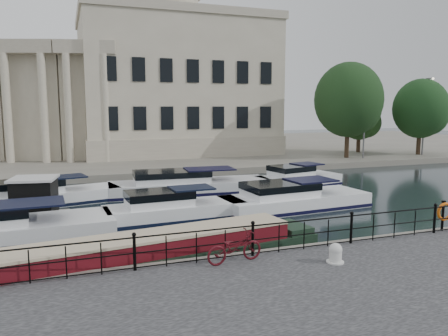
# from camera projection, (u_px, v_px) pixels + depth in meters

# --- Properties ---
(ground_plane) EXTENTS (160.00, 160.00, 0.00)m
(ground_plane) POSITION_uv_depth(u_px,v_px,m) (229.00, 251.00, 17.12)
(ground_plane) COLOR black
(ground_plane) RESTS_ON ground
(far_bank) EXTENTS (120.00, 42.00, 0.55)m
(far_bank) POSITION_uv_depth(u_px,v_px,m) (117.00, 151.00, 53.39)
(far_bank) COLOR #6B665B
(far_bank) RESTS_ON ground_plane
(railing) EXTENTS (24.14, 0.14, 1.22)m
(railing) POSITION_uv_depth(u_px,v_px,m) (253.00, 237.00, 14.86)
(railing) COLOR black
(railing) RESTS_ON near_quay
(civic_building) EXTENTS (53.55, 31.84, 16.85)m
(civic_building) POSITION_uv_depth(u_px,v_px,m) (110.00, 94.00, 48.12)
(civic_building) COLOR #ADA38C
(civic_building) RESTS_ON far_bank
(lamp_posts) EXTENTS (8.24, 1.55, 8.07)m
(lamp_posts) POSITION_uv_depth(u_px,v_px,m) (396.00, 115.00, 44.51)
(lamp_posts) COLOR #59595B
(lamp_posts) RESTS_ON far_bank
(bicycle) EXTENTS (2.03, 0.91, 1.03)m
(bicycle) POSITION_uv_depth(u_px,v_px,m) (234.00, 247.00, 14.21)
(bicycle) COLOR #440C12
(bicycle) RESTS_ON near_quay
(mooring_bollard) EXTENTS (0.58, 0.58, 0.65)m
(mooring_bollard) POSITION_uv_depth(u_px,v_px,m) (335.00, 253.00, 14.25)
(mooring_bollard) COLOR silver
(mooring_bollard) RESTS_ON near_quay
(life_ring_post) EXTENTS (0.77, 0.20, 1.26)m
(life_ring_post) POSITION_uv_depth(u_px,v_px,m) (444.00, 212.00, 17.82)
(life_ring_post) COLOR black
(life_ring_post) RESTS_ON near_quay
(narrowboat) EXTENTS (14.15, 3.73, 1.52)m
(narrowboat) POSITION_uv_depth(u_px,v_px,m) (142.00, 259.00, 15.16)
(narrowboat) COLOR black
(narrowboat) RESTS_ON ground_plane
(harbour_hut) EXTENTS (3.27, 2.88, 2.18)m
(harbour_hut) POSITION_uv_depth(u_px,v_px,m) (35.00, 200.00, 21.96)
(harbour_hut) COLOR #6B665B
(harbour_hut) RESTS_ON ground_plane
(cabin_cruisers) EXTENTS (25.75, 10.93, 1.99)m
(cabin_cruisers) POSITION_uv_depth(u_px,v_px,m) (172.00, 200.00, 24.65)
(cabin_cruisers) COLOR silver
(cabin_cruisers) RESTS_ON ground_plane
(trees) EXTENTS (15.24, 9.75, 9.49)m
(trees) POSITION_uv_depth(u_px,v_px,m) (376.00, 108.00, 45.09)
(trees) COLOR black
(trees) RESTS_ON far_bank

